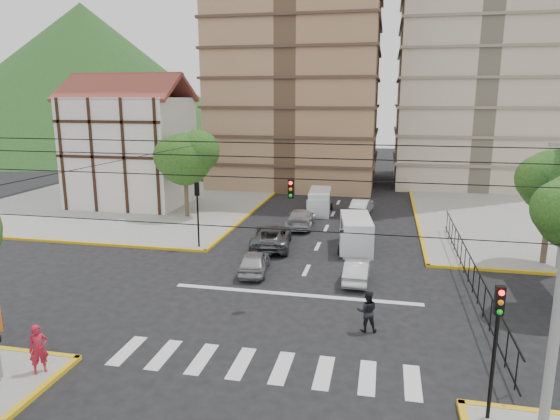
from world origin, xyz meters
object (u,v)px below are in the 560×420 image
(car_silver_front_left, at_px, (254,262))
(van_right_lane, at_px, (356,235))
(traffic_light_se, at_px, (496,331))
(traffic_light_nw, at_px, (197,204))
(car_white_front_right, at_px, (357,271))
(van_left_lane, at_px, (319,202))
(pedestrian_crosswalk, at_px, (367,311))
(pedestrian_sw_corner, at_px, (39,349))

(car_silver_front_left, bearing_deg, van_right_lane, -141.31)
(traffic_light_se, relative_size, traffic_light_nw, 1.00)
(car_white_front_right, bearing_deg, car_silver_front_left, -0.75)
(van_left_lane, relative_size, car_white_front_right, 1.25)
(traffic_light_nw, relative_size, pedestrian_crosswalk, 2.37)
(van_right_lane, distance_m, van_left_lane, 10.89)
(traffic_light_nw, xyz_separation_m, van_left_lane, (6.60, 12.09, -2.11))
(van_right_lane, distance_m, car_silver_front_left, 7.92)
(traffic_light_se, distance_m, van_right_lane, 18.35)
(traffic_light_nw, height_order, car_silver_front_left, traffic_light_nw)
(pedestrian_sw_corner, bearing_deg, pedestrian_crosswalk, -20.99)
(car_silver_front_left, bearing_deg, car_white_front_right, 171.02)
(car_silver_front_left, xyz_separation_m, car_white_front_right, (5.94, -0.17, -0.05))
(car_white_front_right, relative_size, pedestrian_crosswalk, 2.04)
(traffic_light_nw, bearing_deg, car_white_front_right, -20.25)
(van_right_lane, height_order, van_left_lane, van_right_lane)
(car_silver_front_left, height_order, pedestrian_crosswalk, pedestrian_crosswalk)
(van_right_lane, bearing_deg, pedestrian_sw_corner, -127.62)
(van_right_lane, xyz_separation_m, car_white_front_right, (0.45, -5.86, -0.44))
(pedestrian_sw_corner, xyz_separation_m, pedestrian_crosswalk, (11.56, 6.14, -0.14))
(traffic_light_nw, height_order, car_white_front_right, traffic_light_nw)
(traffic_light_nw, bearing_deg, car_silver_front_left, -38.05)
(van_left_lane, bearing_deg, van_right_lane, -74.17)
(car_white_front_right, height_order, pedestrian_sw_corner, pedestrian_sw_corner)
(van_left_lane, distance_m, pedestrian_sw_corner, 29.00)
(van_left_lane, bearing_deg, traffic_light_nw, -123.09)
(traffic_light_nw, distance_m, car_white_front_right, 11.80)
(van_right_lane, distance_m, pedestrian_crosswalk, 11.96)
(van_left_lane, distance_m, car_white_front_right, 16.63)
(van_right_lane, relative_size, pedestrian_sw_corner, 2.76)
(van_right_lane, height_order, pedestrian_crosswalk, van_right_lane)
(pedestrian_sw_corner, bearing_deg, traffic_light_nw, 41.23)
(pedestrian_crosswalk, bearing_deg, van_left_lane, -84.59)
(van_left_lane, xyz_separation_m, pedestrian_crosswalk, (5.00, -22.11, -0.08))
(car_silver_front_left, bearing_deg, traffic_light_se, 124.97)
(van_left_lane, bearing_deg, traffic_light_se, -76.44)
(car_silver_front_left, bearing_deg, traffic_light_nw, -45.38)
(car_silver_front_left, xyz_separation_m, pedestrian_sw_corner, (-4.83, -12.34, 0.40))
(car_silver_front_left, bearing_deg, pedestrian_sw_corner, 61.29)
(van_left_lane, distance_m, car_silver_front_left, 16.00)
(traffic_light_se, bearing_deg, van_left_lane, 108.00)
(van_left_lane, xyz_separation_m, pedestrian_sw_corner, (-6.55, -28.25, 0.07))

